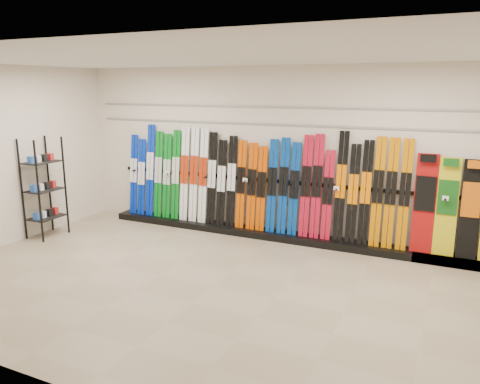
% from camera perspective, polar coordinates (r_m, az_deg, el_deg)
% --- Properties ---
extents(floor, '(8.00, 8.00, 0.00)m').
position_cam_1_polar(floor, '(6.47, -3.33, -11.39)').
color(floor, gray).
rests_on(floor, ground).
extents(back_wall, '(8.00, 0.00, 8.00)m').
position_cam_1_polar(back_wall, '(8.27, 4.80, 4.75)').
color(back_wall, beige).
rests_on(back_wall, floor).
extents(ceiling, '(8.00, 8.00, 0.00)m').
position_cam_1_polar(ceiling, '(5.92, -3.72, 16.16)').
color(ceiling, silver).
rests_on(ceiling, back_wall).
extents(ski_rack_base, '(8.00, 0.40, 0.12)m').
position_cam_1_polar(ski_rack_base, '(8.32, 5.55, -5.42)').
color(ski_rack_base, black).
rests_on(ski_rack_base, floor).
extents(skis, '(5.38, 0.23, 1.82)m').
position_cam_1_polar(skis, '(8.36, 1.52, 1.11)').
color(skis, '#0528B1').
rests_on(skis, ski_rack_base).
extents(snowboards, '(1.28, 0.24, 1.53)m').
position_cam_1_polar(snowboards, '(7.75, 24.90, -1.85)').
color(snowboards, '#990C0C').
rests_on(snowboards, ski_rack_base).
extents(accessory_rack, '(0.40, 0.60, 1.78)m').
position_cam_1_polar(accessory_rack, '(8.99, -22.78, 0.47)').
color(accessory_rack, black).
rests_on(accessory_rack, floor).
extents(slatwall_rail_0, '(7.60, 0.02, 0.03)m').
position_cam_1_polar(slatwall_rail_0, '(8.20, 4.82, 8.19)').
color(slatwall_rail_0, gray).
rests_on(slatwall_rail_0, back_wall).
extents(slatwall_rail_1, '(7.60, 0.02, 0.03)m').
position_cam_1_polar(slatwall_rail_1, '(8.18, 4.86, 10.29)').
color(slatwall_rail_1, gray).
rests_on(slatwall_rail_1, back_wall).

